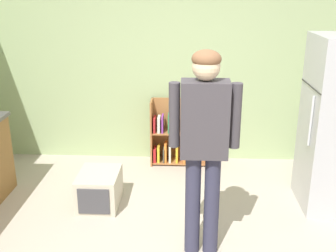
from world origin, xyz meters
name	(u,v)px	position (x,y,z in m)	size (l,w,h in m)	color
back_wall	(182,58)	(0.00, 2.33, 1.35)	(5.20, 0.06, 2.70)	#A1B881
bookshelf	(178,136)	(-0.04, 2.14, 0.37)	(0.80, 0.28, 0.85)	#A36537
standing_person	(204,136)	(0.22, 0.23, 1.08)	(0.57, 0.23, 1.77)	#33334A
pet_carrier	(99,189)	(-0.84, 0.99, 0.18)	(0.42, 0.55, 0.36)	beige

